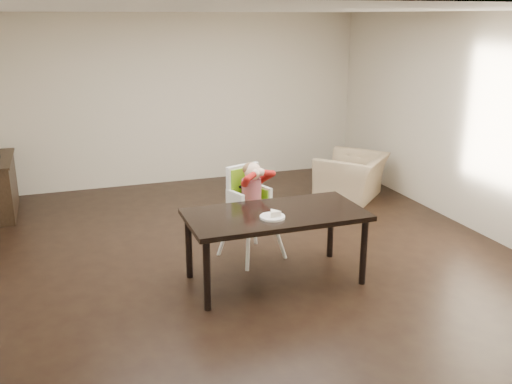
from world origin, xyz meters
TOP-DOWN VIEW (x-y plane):
  - ground at (0.00, 0.00)m, footprint 7.00×7.00m
  - room_walls at (0.00, 0.00)m, footprint 6.02×7.02m
  - dining_table at (0.05, -0.54)m, footprint 1.80×0.90m
  - high_chair at (0.02, 0.14)m, footprint 0.59×0.59m
  - plate at (-0.03, -0.69)m, footprint 0.32×0.32m
  - armchair at (2.16, 1.71)m, footprint 1.19×1.18m

SIDE VIEW (x-z plane):
  - ground at x=0.00m, z-range 0.00..0.00m
  - armchair at x=2.16m, z-range 0.00..0.89m
  - dining_table at x=0.05m, z-range 0.30..1.05m
  - plate at x=-0.03m, z-range 0.74..0.81m
  - high_chair at x=0.02m, z-range 0.23..1.34m
  - room_walls at x=0.00m, z-range 0.50..3.21m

